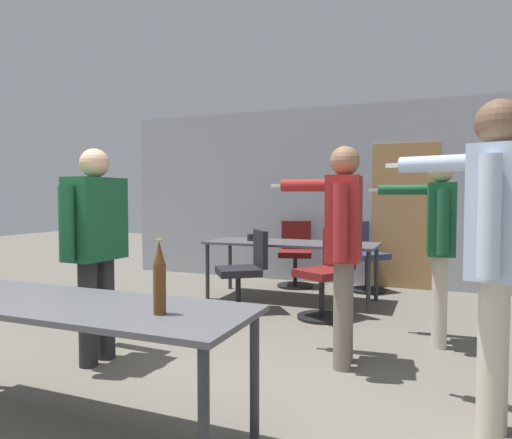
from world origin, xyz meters
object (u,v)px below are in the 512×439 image
Objects in this scene: person_center_tall at (493,235)px; office_chair_far_left at (245,274)px; office_chair_mid_tucked at (364,258)px; drink_cup at (250,237)px; beer_bottle at (160,279)px; office_chair_far_right at (296,256)px; person_far_watching at (439,231)px; person_right_polo at (342,234)px; office_chair_side_rolled at (327,276)px; person_near_casual at (94,235)px.

office_chair_far_left is at bearing 61.66° from person_center_tall.
drink_cup is at bearing -9.85° from office_chair_mid_tucked.
beer_bottle is at bearing 132.51° from person_center_tall.
office_chair_mid_tucked is at bearing 168.95° from office_chair_far_right.
person_far_watching is at bearing 62.85° from beer_bottle.
person_far_watching is 1.74× the size of office_chair_far_right.
office_chair_far_left is 2.00m from office_chair_mid_tucked.
office_chair_side_rolled is (-0.42, 1.33, -0.56)m from person_right_polo.
office_chair_mid_tucked reaches higher than office_chair_side_rolled.
beer_bottle reaches higher than office_chair_far_left.
person_right_polo reaches higher than office_chair_mid_tucked.
office_chair_far_left is 0.81m from drink_cup.
person_right_polo is 3.20m from office_chair_far_right.
person_near_casual is 0.93× the size of person_center_tall.
person_near_casual is 1.82× the size of office_chair_far_left.
person_far_watching is at bearing -57.04° from person_near_casual.
office_chair_mid_tucked is (0.97, 0.05, 0.01)m from office_chair_far_right.
drink_cup is (-1.02, 3.57, -0.13)m from beer_bottle.
person_far_watching is 4.52× the size of beer_bottle.
office_chair_mid_tucked is (-0.96, 2.15, -0.55)m from person_far_watching.
drink_cup is (-1.15, 0.63, 0.33)m from office_chair_side_rolled.
person_right_polo reaches higher than office_chair_side_rolled.
person_far_watching reaches higher than office_chair_far_left.
person_center_tall is at bearing -47.18° from drink_cup.
person_center_tall is at bearing 106.75° from office_chair_far_right.
person_near_casual reaches higher than office_chair_far_right.
drink_cup is at bearing 2.40° from office_chair_side_rolled.
office_chair_far_right is at bearing 44.04° from person_center_tall.
office_chair_far_right is at bearing 98.81° from beer_bottle.
person_center_tall is 1.90× the size of office_chair_mid_tucked.
office_chair_far_left is at bearing -72.36° from drink_cup.
person_right_polo is at bearing 71.08° from beer_bottle.
person_far_watching is 2.91m from office_chair_far_right.
person_center_tall is 3.14m from office_chair_far_left.
drink_cup is at bearing -2.13° from person_near_casual.
person_near_casual is 1.77× the size of office_chair_far_right.
person_right_polo is 1.79× the size of office_chair_far_right.
person_near_casual is 2.47m from office_chair_side_rolled.
person_near_casual is 0.99× the size of person_right_polo.
person_right_polo is 4.63× the size of beer_bottle.
person_right_polo reaches higher than person_far_watching.
beer_bottle is (-0.13, -2.95, 0.45)m from office_chair_side_rolled.
person_center_tall reaches higher than office_chair_side_rolled.
beer_bottle is (1.24, -0.97, -0.10)m from person_near_casual.
person_near_casual is 1.02× the size of person_far_watching.
person_center_tall is (0.95, -0.77, 0.08)m from person_right_polo.
office_chair_mid_tucked reaches higher than office_chair_far_left.
office_chair_far_left is 2.53× the size of beer_bottle.
office_chair_mid_tucked is (0.14, 1.62, 0.00)m from office_chair_side_rolled.
office_chair_far_right is 10.85× the size of drink_cup.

